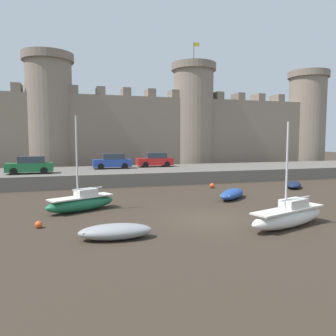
% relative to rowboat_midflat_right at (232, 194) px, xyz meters
% --- Properties ---
extents(ground_plane, '(160.00, 160.00, 0.00)m').
position_rel_rowboat_midflat_right_xyz_m(ground_plane, '(-4.18, -5.27, -0.39)').
color(ground_plane, '#382D23').
extents(quay_road, '(70.73, 10.00, 1.25)m').
position_rel_rowboat_midflat_right_xyz_m(quay_road, '(-4.18, 12.91, 0.24)').
color(quay_road, '#666059').
rests_on(quay_road, ground).
extents(castle, '(65.07, 6.34, 18.15)m').
position_rel_rowboat_midflat_right_xyz_m(castle, '(-4.18, 22.94, 6.15)').
color(castle, gray).
rests_on(castle, ground).
extents(rowboat_midflat_right, '(3.50, 3.38, 0.75)m').
position_rel_rowboat_midflat_right_xyz_m(rowboat_midflat_right, '(0.00, 0.00, 0.00)').
color(rowboat_midflat_right, '#234793').
rests_on(rowboat_midflat_right, ground).
extents(sailboat_midflat_centre, '(5.51, 2.87, 5.31)m').
position_rel_rowboat_midflat_right_xyz_m(sailboat_midflat_centre, '(-0.91, -7.87, 0.18)').
color(sailboat_midflat_centre, silver).
rests_on(sailboat_midflat_centre, ground).
extents(sailboat_foreground_centre, '(4.62, 3.13, 5.86)m').
position_rel_rowboat_midflat_right_xyz_m(sailboat_foreground_centre, '(-10.90, -1.05, 0.17)').
color(sailboat_foreground_centre, '#1E6B47').
rests_on(sailboat_foreground_centre, ground).
extents(rowboat_midflat_left, '(3.02, 3.27, 0.58)m').
position_rel_rowboat_midflat_right_xyz_m(rowboat_midflat_left, '(7.99, 3.38, -0.08)').
color(rowboat_midflat_left, '#141E3D').
rests_on(rowboat_midflat_left, ground).
extents(rowboat_foreground_left, '(3.35, 1.49, 0.70)m').
position_rel_rowboat_midflat_right_xyz_m(rowboat_foreground_left, '(-9.63, -7.44, -0.02)').
color(rowboat_foreground_left, gray).
rests_on(rowboat_foreground_left, ground).
extents(mooring_buoy_near_channel, '(0.37, 0.37, 0.37)m').
position_rel_rowboat_midflat_right_xyz_m(mooring_buoy_near_channel, '(-13.09, -4.51, -0.20)').
color(mooring_buoy_near_channel, '#E04C1E').
rests_on(mooring_buoy_near_channel, ground).
extents(mooring_buoy_mid_mud, '(0.46, 0.46, 0.46)m').
position_rel_rowboat_midflat_right_xyz_m(mooring_buoy_mid_mud, '(0.79, 5.38, -0.16)').
color(mooring_buoy_mid_mud, '#E04C1E').
rests_on(mooring_buoy_mid_mud, ground).
extents(car_quay_east, '(4.12, 1.91, 1.62)m').
position_rel_rowboat_midflat_right_xyz_m(car_quay_east, '(-7.18, 13.96, 1.64)').
color(car_quay_east, '#263F99').
rests_on(car_quay_east, quay_road).
extents(car_quay_west, '(4.12, 1.91, 1.62)m').
position_rel_rowboat_midflat_right_xyz_m(car_quay_west, '(-15.12, 10.80, 1.64)').
color(car_quay_west, '#1E6638').
rests_on(car_quay_west, quay_road).
extents(car_quay_centre_east, '(4.12, 1.91, 1.62)m').
position_rel_rowboat_midflat_right_xyz_m(car_quay_centre_east, '(-2.15, 14.97, 1.64)').
color(car_quay_centre_east, red).
rests_on(car_quay_centre_east, quay_road).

